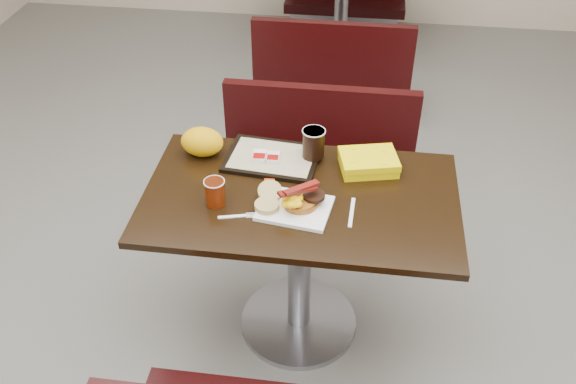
# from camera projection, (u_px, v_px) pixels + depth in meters

# --- Properties ---
(floor) EXTENTS (6.00, 7.00, 0.01)m
(floor) POSITION_uv_depth(u_px,v_px,m) (299.00, 323.00, 2.83)
(floor) COLOR slate
(floor) RESTS_ON ground
(table_near) EXTENTS (1.20, 0.70, 0.75)m
(table_near) POSITION_uv_depth(u_px,v_px,m) (300.00, 265.00, 2.60)
(table_near) COLOR black
(table_near) RESTS_ON floor
(bench_near_n) EXTENTS (1.00, 0.46, 0.72)m
(bench_near_n) POSITION_uv_depth(u_px,v_px,m) (316.00, 170.00, 3.15)
(bench_near_n) COLOR black
(bench_near_n) RESTS_ON floor
(table_far) EXTENTS (1.20, 0.70, 0.75)m
(table_far) POSITION_uv_depth(u_px,v_px,m) (341.00, 19.00, 4.62)
(table_far) COLOR black
(table_far) RESTS_ON floor
(bench_far_s) EXTENTS (1.00, 0.46, 0.72)m
(bench_far_s) POSITION_uv_depth(u_px,v_px,m) (333.00, 63.00, 4.08)
(bench_far_s) COLOR black
(bench_far_s) RESTS_ON floor
(platter) EXTENTS (0.29, 0.24, 0.02)m
(platter) POSITION_uv_depth(u_px,v_px,m) (295.00, 208.00, 2.29)
(platter) COLOR white
(platter) RESTS_ON table_near
(pancake_stack) EXTENTS (0.16, 0.16, 0.03)m
(pancake_stack) POSITION_uv_depth(u_px,v_px,m) (300.00, 201.00, 2.29)
(pancake_stack) COLOR #9D581A
(pancake_stack) RESTS_ON platter
(sausage_patty) EXTENTS (0.10, 0.10, 0.01)m
(sausage_patty) POSITION_uv_depth(u_px,v_px,m) (314.00, 196.00, 2.28)
(sausage_patty) COLOR black
(sausage_patty) RESTS_ON pancake_stack
(scrambled_eggs) EXTENTS (0.09, 0.08, 0.04)m
(scrambled_eggs) POSITION_uv_depth(u_px,v_px,m) (291.00, 198.00, 2.25)
(scrambled_eggs) COLOR #FFD905
(scrambled_eggs) RESTS_ON pancake_stack
(bacon_strips) EXTENTS (0.17, 0.15, 0.01)m
(bacon_strips) POSITION_uv_depth(u_px,v_px,m) (298.00, 190.00, 2.23)
(bacon_strips) COLOR #400504
(bacon_strips) RESTS_ON scrambled_eggs
(muffin_bottom) EXTENTS (0.11, 0.11, 0.02)m
(muffin_bottom) POSITION_uv_depth(u_px,v_px,m) (267.00, 206.00, 2.27)
(muffin_bottom) COLOR tan
(muffin_bottom) RESTS_ON platter
(muffin_top) EXTENTS (0.11, 0.11, 0.05)m
(muffin_top) POSITION_uv_depth(u_px,v_px,m) (270.00, 192.00, 2.32)
(muffin_top) COLOR tan
(muffin_top) RESTS_ON platter
(coffee_cup_near) EXTENTS (0.08, 0.08, 0.10)m
(coffee_cup_near) POSITION_uv_depth(u_px,v_px,m) (215.00, 192.00, 2.29)
(coffee_cup_near) COLOR #8B2905
(coffee_cup_near) RESTS_ON table_near
(fork) EXTENTS (0.14, 0.06, 0.00)m
(fork) POSITION_uv_depth(u_px,v_px,m) (232.00, 217.00, 2.26)
(fork) COLOR white
(fork) RESTS_ON table_near
(knife) EXTENTS (0.02, 0.17, 0.00)m
(knife) POSITION_uv_depth(u_px,v_px,m) (352.00, 212.00, 2.28)
(knife) COLOR white
(knife) RESTS_ON table_near
(condiment_syrup) EXTENTS (0.04, 0.03, 0.01)m
(condiment_syrup) POSITION_uv_depth(u_px,v_px,m) (269.00, 182.00, 2.42)
(condiment_syrup) COLOR #AE2A07
(condiment_syrup) RESTS_ON table_near
(condiment_ketchup) EXTENTS (0.05, 0.04, 0.01)m
(condiment_ketchup) POSITION_uv_depth(u_px,v_px,m) (281.00, 193.00, 2.37)
(condiment_ketchup) COLOR #8C0504
(condiment_ketchup) RESTS_ON table_near
(tray) EXTENTS (0.40, 0.30, 0.02)m
(tray) POSITION_uv_depth(u_px,v_px,m) (272.00, 158.00, 2.54)
(tray) COLOR black
(tray) RESTS_ON table_near
(hashbrown_sleeve_left) EXTENTS (0.06, 0.08, 0.02)m
(hashbrown_sleeve_left) POSITION_uv_depth(u_px,v_px,m) (260.00, 156.00, 2.52)
(hashbrown_sleeve_left) COLOR silver
(hashbrown_sleeve_left) RESTS_ON tray
(hashbrown_sleeve_right) EXTENTS (0.05, 0.07, 0.02)m
(hashbrown_sleeve_right) POSITION_uv_depth(u_px,v_px,m) (273.00, 157.00, 2.51)
(hashbrown_sleeve_right) COLOR silver
(hashbrown_sleeve_right) RESTS_ON tray
(coffee_cup_far) EXTENTS (0.10, 0.10, 0.12)m
(coffee_cup_far) POSITION_uv_depth(u_px,v_px,m) (314.00, 143.00, 2.50)
(coffee_cup_far) COLOR black
(coffee_cup_far) RESTS_ON tray
(clamshell) EXTENTS (0.26, 0.22, 0.06)m
(clamshell) POSITION_uv_depth(u_px,v_px,m) (368.00, 162.00, 2.48)
(clamshell) COLOR yellow
(clamshell) RESTS_ON table_near
(paper_bag) EXTENTS (0.20, 0.17, 0.12)m
(paper_bag) POSITION_uv_depth(u_px,v_px,m) (202.00, 142.00, 2.54)
(paper_bag) COLOR orange
(paper_bag) RESTS_ON table_near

